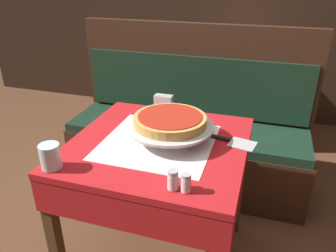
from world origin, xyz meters
name	(u,v)px	position (x,y,z in m)	size (l,w,h in m)	color
dining_table_front	(159,162)	(0.00, 0.00, 0.63)	(0.80, 0.80, 0.74)	red
dining_table_rear	(239,70)	(0.18, 1.75, 0.62)	(0.71, 0.71, 0.74)	red
booth_bench	(187,140)	(-0.06, 0.80, 0.33)	(1.68, 0.51, 1.13)	#3D2316
pizza_pan_stand	(170,127)	(0.04, 0.04, 0.81)	(0.40, 0.40, 0.07)	#ADADB2
deep_dish_pizza	(170,120)	(0.04, 0.04, 0.84)	(0.33, 0.33, 0.05)	tan
pizza_server	(230,141)	(0.32, 0.10, 0.75)	(0.27, 0.12, 0.01)	#BCBCC1
water_glass_near	(50,156)	(-0.33, -0.33, 0.80)	(0.08, 0.08, 0.10)	silver
salt_shaker	(173,180)	(0.17, -0.32, 0.78)	(0.04, 0.04, 0.08)	silver
pepper_shaker	(186,183)	(0.22, -0.32, 0.78)	(0.04, 0.04, 0.07)	silver
napkin_holder	(164,103)	(-0.09, 0.35, 0.79)	(0.10, 0.05, 0.09)	#B2B2B7
condiment_caddy	(244,54)	(0.22, 1.73, 0.77)	(0.15, 0.15, 0.14)	black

